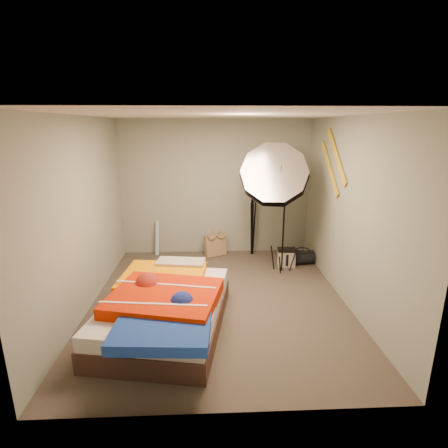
{
  "coord_description": "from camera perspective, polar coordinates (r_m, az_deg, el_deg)",
  "views": [
    {
      "loc": [
        -0.13,
        -4.43,
        2.37
      ],
      "look_at": [
        0.1,
        0.6,
        0.95
      ],
      "focal_mm": 28.0,
      "sensor_mm": 36.0,
      "label": 1
    }
  ],
  "objects": [
    {
      "name": "camera_tripod",
      "position": [
        6.55,
        4.7,
        0.4
      ],
      "size": [
        0.08,
        0.08,
        1.12
      ],
      "color": "black",
      "rests_on": "floor"
    },
    {
      "name": "floor",
      "position": [
        5.03,
        -0.85,
        -12.38
      ],
      "size": [
        4.0,
        4.0,
        0.0
      ],
      "primitive_type": "plane",
      "color": "#4A4137",
      "rests_on": "ground"
    },
    {
      "name": "photo_umbrella",
      "position": [
        5.5,
        8.18,
        7.7
      ],
      "size": [
        1.4,
        1.09,
        2.25
      ],
      "color": "black",
      "rests_on": "floor"
    },
    {
      "name": "duffel_bag",
      "position": [
        6.37,
        12.67,
        -5.33
      ],
      "size": [
        0.41,
        0.28,
        0.24
      ],
      "primitive_type": "cylinder",
      "rotation": [
        0.0,
        1.57,
        0.1
      ],
      "color": "black",
      "rests_on": "floor"
    },
    {
      "name": "camera_case",
      "position": [
        6.21,
        10.15,
        -5.51
      ],
      "size": [
        0.31,
        0.23,
        0.29
      ],
      "primitive_type": "cube",
      "rotation": [
        0.0,
        0.0,
        -0.09
      ],
      "color": "beige",
      "rests_on": "floor"
    },
    {
      "name": "tote_bag",
      "position": [
        6.59,
        -1.45,
        -3.48
      ],
      "size": [
        0.44,
        0.32,
        0.42
      ],
      "primitive_type": "cube",
      "rotation": [
        -0.14,
        0.0,
        0.41
      ],
      "color": "tan",
      "rests_on": "floor"
    },
    {
      "name": "wall_stripe_upper",
      "position": [
        5.38,
        17.92,
        10.52
      ],
      "size": [
        0.02,
        0.91,
        0.78
      ],
      "primitive_type": "cube",
      "rotation": [
        0.7,
        0.0,
        0.0
      ],
      "color": "gold",
      "rests_on": "wall_right"
    },
    {
      "name": "wrapping_roll",
      "position": [
        6.73,
        -10.87,
        -2.31
      ],
      "size": [
        0.11,
        0.19,
        0.64
      ],
      "primitive_type": "cylinder",
      "rotation": [
        -0.17,
        0.0,
        -0.21
      ],
      "color": "#62B4CA",
      "rests_on": "floor"
    },
    {
      "name": "wall_front",
      "position": [
        2.68,
        0.38,
        -8.96
      ],
      "size": [
        3.5,
        0.0,
        3.5
      ],
      "primitive_type": "plane",
      "rotation": [
        -1.57,
        0.0,
        0.0
      ],
      "color": "gray",
      "rests_on": "floor"
    },
    {
      "name": "wall_back",
      "position": [
        6.53,
        -1.44,
        5.86
      ],
      "size": [
        3.5,
        0.0,
        3.5
      ],
      "primitive_type": "plane",
      "rotation": [
        1.57,
        0.0,
        0.0
      ],
      "color": "gray",
      "rests_on": "floor"
    },
    {
      "name": "wall_left",
      "position": [
        4.85,
        -22.04,
        1.22
      ],
      "size": [
        0.0,
        4.0,
        4.0
      ],
      "primitive_type": "plane",
      "rotation": [
        1.57,
        0.0,
        1.57
      ],
      "color": "gray",
      "rests_on": "floor"
    },
    {
      "name": "wall_right",
      "position": [
        4.95,
        19.81,
        1.69
      ],
      "size": [
        0.0,
        4.0,
        4.0
      ],
      "primitive_type": "plane",
      "rotation": [
        1.57,
        0.0,
        -1.57
      ],
      "color": "gray",
      "rests_on": "floor"
    },
    {
      "name": "wall_stripe_lower",
      "position": [
        5.64,
        16.87,
        8.75
      ],
      "size": [
        0.02,
        0.91,
        0.78
      ],
      "primitive_type": "cube",
      "rotation": [
        0.7,
        0.0,
        0.0
      ],
      "color": "gold",
      "rests_on": "wall_right"
    },
    {
      "name": "ceiling",
      "position": [
        4.44,
        -0.98,
        17.41
      ],
      "size": [
        4.0,
        4.0,
        0.0
      ],
      "primitive_type": "plane",
      "rotation": [
        3.14,
        0.0,
        0.0
      ],
      "color": "silver",
      "rests_on": "wall_back"
    },
    {
      "name": "bed",
      "position": [
        4.35,
        -9.55,
        -13.25
      ],
      "size": [
        1.62,
        2.18,
        0.56
      ],
      "color": "#4B2E25",
      "rests_on": "floor"
    }
  ]
}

